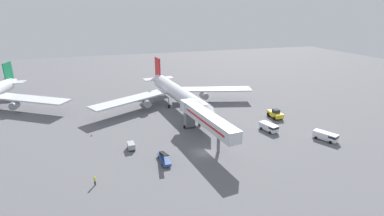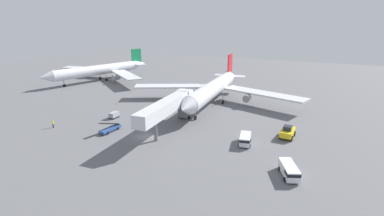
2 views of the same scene
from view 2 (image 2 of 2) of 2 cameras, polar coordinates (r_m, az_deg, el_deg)
name	(u,v)px [view 2 (image 2 of 2)]	position (r m, az deg, el deg)	size (l,w,h in m)	color
ground_plane	(146,137)	(61.24, -9.24, -5.74)	(300.00, 300.00, 0.00)	slate
airplane_at_gate	(214,88)	(84.68, 4.56, 4.07)	(53.30, 49.13, 12.99)	silver
jet_bridge	(169,106)	(62.74, -4.63, 0.37)	(6.08, 23.93, 7.34)	silver
pushback_tug	(288,132)	(63.02, 18.73, -4.59)	(2.77, 5.12, 2.63)	yellow
belt_loader_truck	(110,128)	(65.71, -16.19, -3.95)	(1.82, 5.63, 2.83)	#2D4C8E
service_van_far_right	(289,170)	(47.67, 19.04, -11.77)	(4.15, 5.76, 1.92)	white
service_van_mid_left	(245,139)	(57.36, 10.67, -6.19)	(3.15, 5.31, 1.92)	silver
baggage_cart_near_left	(114,115)	(74.64, -15.47, -1.34)	(1.58, 2.62, 1.54)	#38383D
ground_crew_worker_foreground	(53,124)	(72.79, -26.28, -2.85)	(0.45, 0.45, 1.85)	#1E2333
safety_cone_alpha	(116,103)	(87.53, -15.09, 0.90)	(0.36, 0.36, 0.55)	black
airplane_background	(102,70)	(126.25, -17.78, 7.35)	(51.54, 49.83, 12.06)	silver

